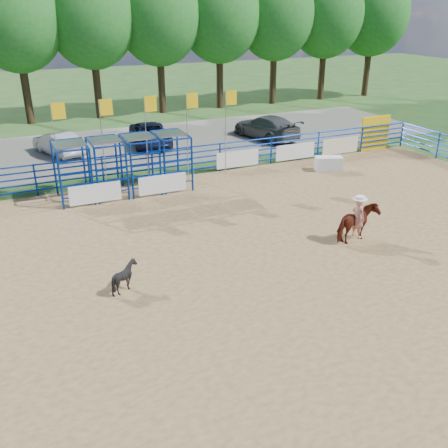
{
  "coord_description": "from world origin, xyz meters",
  "views": [
    {
      "loc": [
        -6.94,
        -12.74,
        7.94
      ],
      "look_at": [
        -0.8,
        1.0,
        1.3
      ],
      "focal_mm": 40.0,
      "sensor_mm": 36.0,
      "label": 1
    }
  ],
  "objects_px": {
    "announcer_table": "(329,164)",
    "car_d": "(266,127)",
    "horse_and_rider": "(358,220)",
    "car_b": "(58,143)",
    "calf": "(125,277)",
    "car_c": "(150,135)"
  },
  "relations": [
    {
      "from": "announcer_table",
      "to": "car_d",
      "type": "relative_size",
      "value": 0.27
    },
    {
      "from": "horse_and_rider",
      "to": "car_d",
      "type": "bearing_deg",
      "value": 73.64
    },
    {
      "from": "car_b",
      "to": "car_d",
      "type": "bearing_deg",
      "value": 153.85
    },
    {
      "from": "horse_and_rider",
      "to": "car_d",
      "type": "relative_size",
      "value": 0.5
    },
    {
      "from": "announcer_table",
      "to": "calf",
      "type": "relative_size",
      "value": 1.48
    },
    {
      "from": "car_c",
      "to": "announcer_table",
      "type": "bearing_deg",
      "value": -44.1
    },
    {
      "from": "horse_and_rider",
      "to": "car_c",
      "type": "distance_m",
      "value": 16.48
    },
    {
      "from": "car_d",
      "to": "horse_and_rider",
      "type": "bearing_deg",
      "value": 60.91
    },
    {
      "from": "car_b",
      "to": "calf",
      "type": "bearing_deg",
      "value": 70.08
    },
    {
      "from": "announcer_table",
      "to": "horse_and_rider",
      "type": "relative_size",
      "value": 0.55
    },
    {
      "from": "calf",
      "to": "car_b",
      "type": "bearing_deg",
      "value": 9.05
    },
    {
      "from": "horse_and_rider",
      "to": "car_c",
      "type": "xyz_separation_m",
      "value": [
        -2.93,
        16.21,
        -0.22
      ]
    },
    {
      "from": "car_b",
      "to": "car_c",
      "type": "bearing_deg",
      "value": 158.88
    },
    {
      "from": "announcer_table",
      "to": "car_c",
      "type": "distance_m",
      "value": 11.16
    },
    {
      "from": "car_d",
      "to": "car_b",
      "type": "bearing_deg",
      "value": -19.48
    },
    {
      "from": "horse_and_rider",
      "to": "car_d",
      "type": "distance_m",
      "value": 15.5
    },
    {
      "from": "announcer_table",
      "to": "car_b",
      "type": "height_order",
      "value": "car_b"
    },
    {
      "from": "horse_and_rider",
      "to": "calf",
      "type": "distance_m",
      "value": 8.49
    },
    {
      "from": "car_b",
      "to": "car_c",
      "type": "xyz_separation_m",
      "value": [
        5.4,
        -0.16,
        -0.01
      ]
    },
    {
      "from": "calf",
      "to": "horse_and_rider",
      "type": "bearing_deg",
      "value": -80.91
    },
    {
      "from": "horse_and_rider",
      "to": "calf",
      "type": "height_order",
      "value": "horse_and_rider"
    },
    {
      "from": "horse_and_rider",
      "to": "calf",
      "type": "xyz_separation_m",
      "value": [
        -8.48,
        0.07,
        -0.39
      ]
    }
  ]
}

